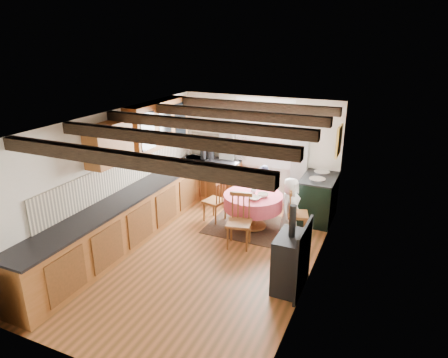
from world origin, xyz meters
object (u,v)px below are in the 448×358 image
at_px(aga_range, 318,198).
at_px(cup, 254,192).
at_px(child_far, 263,190).
at_px(chair_right, 298,213).
at_px(chair_left, 214,199).
at_px(cast_iron_stove, 291,248).
at_px(chair_near, 239,221).
at_px(child_right, 290,206).
at_px(dining_table, 253,211).

xyz_separation_m(aga_range, cup, (-1.09, -0.86, 0.27)).
distance_m(aga_range, child_far, 1.13).
bearing_deg(chair_right, chair_left, 74.44).
xyz_separation_m(chair_left, cup, (0.83, 0.04, 0.28)).
bearing_deg(cast_iron_stove, aga_range, 92.45).
height_order(chair_near, child_right, child_right).
xyz_separation_m(dining_table, chair_right, (0.89, 0.03, 0.12)).
xyz_separation_m(child_right, cup, (-0.72, -0.06, 0.19)).
bearing_deg(child_right, cup, 104.98).
distance_m(dining_table, aga_range, 1.41).
relative_size(dining_table, chair_right, 1.24).
height_order(chair_near, chair_right, chair_near).
relative_size(aga_range, cup, 9.35).
xyz_separation_m(dining_table, child_right, (0.72, 0.07, 0.21)).
distance_m(dining_table, cast_iron_stove, 2.10).
distance_m(chair_right, aga_range, 0.87).
height_order(cast_iron_stove, child_far, cast_iron_stove).
relative_size(child_far, cup, 9.98).
xyz_separation_m(chair_right, cast_iron_stove, (0.31, -1.72, 0.21)).
distance_m(chair_left, chair_right, 1.72).
bearing_deg(child_right, chair_near, 153.17).
distance_m(chair_left, cast_iron_stove, 2.63).
relative_size(chair_left, cup, 8.40).
height_order(child_far, cup, child_far).
height_order(aga_range, cup, aga_range).
xyz_separation_m(aga_range, child_far, (-1.12, -0.18, 0.08)).
distance_m(dining_table, chair_near, 0.84).
bearing_deg(cup, chair_right, 1.05).
height_order(dining_table, chair_left, chair_left).
bearing_deg(chair_left, aga_range, 127.53).
distance_m(cast_iron_stove, cup, 2.09).
xyz_separation_m(dining_table, aga_range, (1.09, 0.88, 0.13)).
bearing_deg(child_far, chair_near, 77.41).
height_order(chair_right, child_right, child_right).
bearing_deg(chair_right, cup, 73.72).
bearing_deg(child_far, child_right, 125.20).
bearing_deg(chair_right, cast_iron_stove, 172.94).
bearing_deg(child_right, aga_range, -14.05).
relative_size(aga_range, cast_iron_stove, 0.76).
distance_m(chair_left, child_far, 1.08).
bearing_deg(aga_range, chair_left, -154.86).
bearing_deg(dining_table, cast_iron_stove, -54.51).
height_order(chair_near, chair_left, chair_near).
bearing_deg(chair_near, dining_table, 80.94).
xyz_separation_m(cast_iron_stove, child_far, (-1.23, 2.38, -0.13)).
xyz_separation_m(chair_left, aga_range, (1.92, 0.90, 0.01)).
bearing_deg(child_right, chair_left, 103.97).
bearing_deg(chair_left, child_far, 144.20).
bearing_deg(cast_iron_stove, child_right, 105.25).
xyz_separation_m(dining_table, child_far, (-0.02, 0.70, 0.20)).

